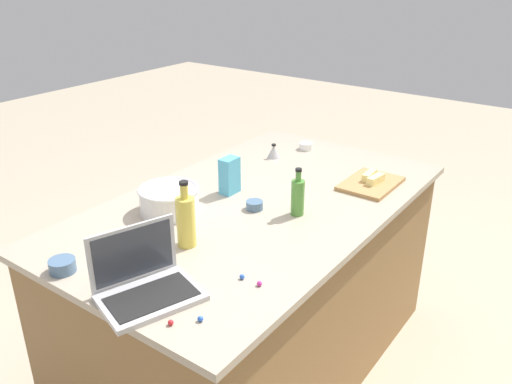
{
  "coord_description": "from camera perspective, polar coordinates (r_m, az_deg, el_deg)",
  "views": [
    {
      "loc": [
        1.73,
        1.26,
        1.91
      ],
      "look_at": [
        0.0,
        0.0,
        0.95
      ],
      "focal_mm": 37.19,
      "sensor_mm": 36.0,
      "label": 1
    }
  ],
  "objects": [
    {
      "name": "butter_stick_left",
      "position": [
        2.61,
        12.09,
        1.75
      ],
      "size": [
        0.11,
        0.04,
        0.04
      ],
      "primitive_type": "cube",
      "rotation": [
        0.0,
        0.0,
        0.08
      ],
      "color": "#F4E58C",
      "rests_on": "cutting_board"
    },
    {
      "name": "cutting_board",
      "position": [
        2.59,
        12.23,
        0.9
      ],
      "size": [
        0.31,
        0.23,
        0.02
      ],
      "primitive_type": "cube",
      "color": "#AD7F4C",
      "rests_on": "island_counter"
    },
    {
      "name": "butter_stick_right",
      "position": [
        2.57,
        12.76,
        1.35
      ],
      "size": [
        0.11,
        0.05,
        0.04
      ],
      "primitive_type": "cube",
      "rotation": [
        0.0,
        0.0,
        -0.13
      ],
      "color": "#F4E58C",
      "rests_on": "cutting_board"
    },
    {
      "name": "bottle_oil",
      "position": [
        1.99,
        -7.56,
        -3.02
      ],
      "size": [
        0.07,
        0.07,
        0.26
      ],
      "color": "#DBC64C",
      "rests_on": "island_counter"
    },
    {
      "name": "candy_3",
      "position": [
        1.79,
        0.37,
        -9.81
      ],
      "size": [
        0.02,
        0.02,
        0.02
      ],
      "primitive_type": "sphere",
      "color": "#CC3399",
      "rests_on": "island_counter"
    },
    {
      "name": "candy_bag",
      "position": [
        2.43,
        -2.86,
        1.78
      ],
      "size": [
        0.09,
        0.06,
        0.17
      ],
      "primitive_type": "cube",
      "color": "#4CA5CC",
      "rests_on": "island_counter"
    },
    {
      "name": "candy_1",
      "position": [
        1.82,
        -1.51,
        -9.1
      ],
      "size": [
        0.02,
        0.02,
        0.02
      ],
      "primitive_type": "sphere",
      "color": "blue",
      "rests_on": "island_counter"
    },
    {
      "name": "mixing_bowl_large",
      "position": [
        2.28,
        -9.33,
        -0.78
      ],
      "size": [
        0.26,
        0.26,
        0.11
      ],
      "color": "white",
      "rests_on": "island_counter"
    },
    {
      "name": "ramekin_wide",
      "position": [
        3.02,
        5.39,
        4.94
      ],
      "size": [
        0.08,
        0.08,
        0.04
      ],
      "primitive_type": "cylinder",
      "color": "white",
      "rests_on": "island_counter"
    },
    {
      "name": "candy_0",
      "position": [
        2.58,
        4.21,
        1.3
      ],
      "size": [
        0.02,
        0.02,
        0.02
      ],
      "primitive_type": "sphere",
      "color": "red",
      "rests_on": "island_counter"
    },
    {
      "name": "kitchen_timer",
      "position": [
        2.88,
        1.91,
        4.4
      ],
      "size": [
        0.07,
        0.07,
        0.08
      ],
      "color": "#B2B2B7",
      "rests_on": "island_counter"
    },
    {
      "name": "laptop",
      "position": [
        1.76,
        -11.89,
        -9.47
      ],
      "size": [
        0.36,
        0.32,
        0.22
      ],
      "color": "#B7B7BC",
      "rests_on": "island_counter"
    },
    {
      "name": "ramekin_medium",
      "position": [
        1.97,
        -20.11,
        -7.45
      ],
      "size": [
        0.09,
        0.09,
        0.05
      ],
      "primitive_type": "cylinder",
      "color": "slate",
      "rests_on": "island_counter"
    },
    {
      "name": "candy_4",
      "position": [
        1.64,
        -6.0,
        -13.41
      ],
      "size": [
        0.02,
        0.02,
        0.02
      ],
      "primitive_type": "sphere",
      "color": "blue",
      "rests_on": "island_counter"
    },
    {
      "name": "bottle_olive",
      "position": [
        2.23,
        4.51,
        -0.46
      ],
      "size": [
        0.06,
        0.06,
        0.21
      ],
      "color": "#4C8C38",
      "rests_on": "island_counter"
    },
    {
      "name": "ground_plane",
      "position": [
        2.86,
        0.0,
        -17.63
      ],
      "size": [
        12.0,
        12.0,
        0.0
      ],
      "primitive_type": "plane",
      "color": "#B7A88E"
    },
    {
      "name": "island_counter",
      "position": [
        2.58,
        0.0,
        -10.15
      ],
      "size": [
        1.85,
        1.08,
        0.9
      ],
      "color": "olive",
      "rests_on": "ground"
    },
    {
      "name": "candy_2",
      "position": [
        1.64,
        -9.16,
        -13.69
      ],
      "size": [
        0.02,
        0.02,
        0.02
      ],
      "primitive_type": "sphere",
      "color": "red",
      "rests_on": "island_counter"
    },
    {
      "name": "ramekin_small",
      "position": [
        2.29,
        -0.16,
        -1.43
      ],
      "size": [
        0.07,
        0.07,
        0.04
      ],
      "primitive_type": "cylinder",
      "color": "slate",
      "rests_on": "island_counter"
    }
  ]
}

